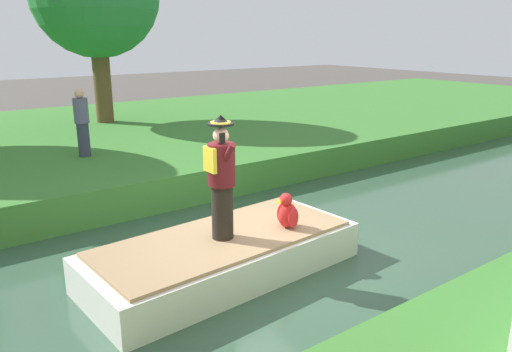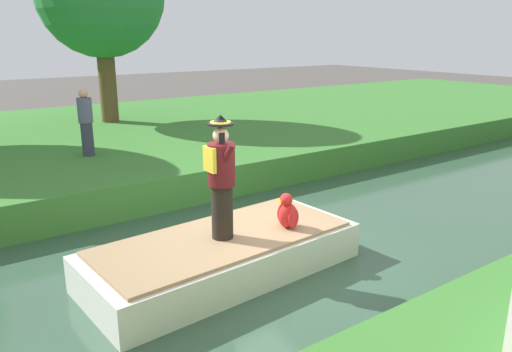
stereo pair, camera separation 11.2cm
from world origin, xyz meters
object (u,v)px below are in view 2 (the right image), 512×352
(boat, at_px, (223,255))
(parrot_plush, at_px, (288,213))
(person_pirate, at_px, (221,178))
(person_bystander, at_px, (86,122))

(boat, bearing_deg, parrot_plush, 74.07)
(person_pirate, relative_size, parrot_plush, 3.25)
(person_pirate, bearing_deg, boat, 132.12)
(boat, distance_m, person_pirate, 1.24)
(boat, relative_size, person_pirate, 2.33)
(parrot_plush, bearing_deg, person_pirate, -103.26)
(parrot_plush, distance_m, person_bystander, 6.29)
(person_pirate, height_order, person_bystander, person_pirate)
(person_pirate, xyz_separation_m, parrot_plush, (0.25, 1.04, -0.68))
(boat, xyz_separation_m, person_bystander, (-5.85, -0.21, 1.25))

